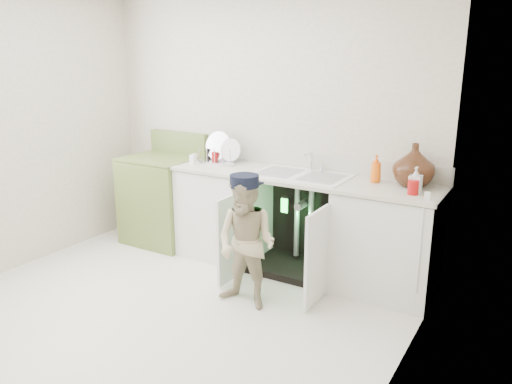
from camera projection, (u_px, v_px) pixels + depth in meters
ground at (166, 310)px, 3.87m from camera, size 3.50×3.50×0.00m
room_shell at (157, 152)px, 3.54m from camera, size 6.00×5.50×1.26m
counter_run at (303, 222)px, 4.46m from camera, size 2.44×1.02×1.24m
avocado_stove at (164, 198)px, 5.23m from camera, size 0.73×0.65×1.13m
repair_worker at (246, 242)px, 3.83m from camera, size 0.51×0.66×1.05m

